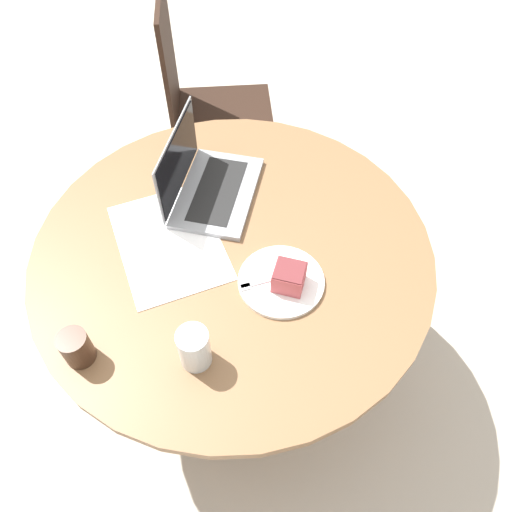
{
  "coord_description": "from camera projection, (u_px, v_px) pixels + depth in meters",
  "views": [
    {
      "loc": [
        0.58,
        -0.65,
        1.84
      ],
      "look_at": [
        0.09,
        -0.01,
        0.75
      ],
      "focal_mm": 35.0,
      "sensor_mm": 36.0,
      "label": 1
    }
  ],
  "objects": [
    {
      "name": "laptop",
      "position": [
        207.0,
        184.0,
        1.53
      ],
      "size": [
        0.35,
        0.41,
        0.22
      ],
      "rotation": [
        0.0,
        0.0,
        5.15
      ],
      "color": "gray",
      "rests_on": "dining_table"
    },
    {
      "name": "coffee_glass",
      "position": [
        76.0,
        348.0,
        1.19
      ],
      "size": [
        0.07,
        0.07,
        0.1
      ],
      "color": "#3D2619",
      "rests_on": "dining_table"
    },
    {
      "name": "ground_plane",
      "position": [
        239.0,
        354.0,
        2.0
      ],
      "size": [
        12.0,
        12.0,
        0.0
      ],
      "primitive_type": "plane",
      "color": "#B7AD9E"
    },
    {
      "name": "water_glass",
      "position": [
        194.0,
        348.0,
        1.18
      ],
      "size": [
        0.08,
        0.08,
        0.12
      ],
      "color": "silver",
      "rests_on": "dining_table"
    },
    {
      "name": "fork",
      "position": [
        264.0,
        281.0,
        1.35
      ],
      "size": [
        0.12,
        0.15,
        0.0
      ],
      "rotation": [
        0.0,
        0.0,
        4.09
      ],
      "color": "silver",
      "rests_on": "plate"
    },
    {
      "name": "chair",
      "position": [
        206.0,
        109.0,
        2.13
      ],
      "size": [
        0.59,
        0.59,
        0.99
      ],
      "rotation": [
        0.0,
        0.0,
        5.44
      ],
      "color": "black",
      "rests_on": "ground_plane"
    },
    {
      "name": "plate",
      "position": [
        281.0,
        281.0,
        1.36
      ],
      "size": [
        0.24,
        0.24,
        0.01
      ],
      "color": "white",
      "rests_on": "dining_table"
    },
    {
      "name": "cake_slice",
      "position": [
        289.0,
        277.0,
        1.32
      ],
      "size": [
        0.1,
        0.1,
        0.07
      ],
      "rotation": [
        0.0,
        0.0,
        1.95
      ],
      "color": "#B74C51",
      "rests_on": "plate"
    },
    {
      "name": "dining_table",
      "position": [
        234.0,
        274.0,
        1.54
      ],
      "size": [
        1.15,
        1.15,
        0.71
      ],
      "color": "brown",
      "rests_on": "ground_plane"
    },
    {
      "name": "paper_document",
      "position": [
        169.0,
        242.0,
        1.44
      ],
      "size": [
        0.48,
        0.44,
        0.0
      ],
      "rotation": [
        0.0,
        0.0,
        -0.54
      ],
      "color": "white",
      "rests_on": "dining_table"
    }
  ]
}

